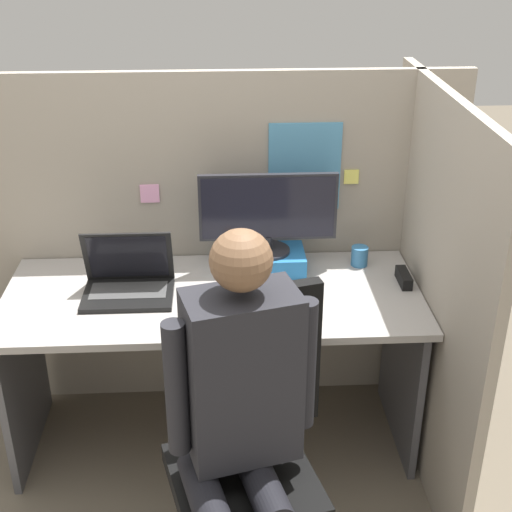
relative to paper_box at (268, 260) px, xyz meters
The scene contains 13 objects.
ground_plane 0.98m from the paper_box, 112.98° to the right, with size 12.00×12.00×0.00m, color #665B4C.
cubicle_panel_back 0.29m from the paper_box, 143.69° to the left, with size 2.17×0.05×1.54m.
cubicle_panel_right 0.68m from the paper_box, 23.59° to the right, with size 0.04×1.34×1.54m.
desk 0.38m from the paper_box, 139.02° to the right, with size 1.67×0.70×0.74m.
paper_box is the anchor object (origin of this frame).
monitor 0.22m from the paper_box, 90.00° to the left, with size 0.57×0.19×0.34m.
laptop 0.60m from the paper_box, 161.53° to the right, with size 0.35×0.25×0.26m.
mouse 0.40m from the paper_box, 133.56° to the right, with size 0.07×0.05×0.04m.
stapler 0.57m from the paper_box, 15.94° to the right, with size 0.04×0.14×0.05m.
carrot_toy 0.40m from the paper_box, 114.33° to the right, with size 0.05×0.14×0.05m.
office_chair 0.86m from the paper_box, 97.91° to the right, with size 0.57×0.61×1.01m.
person 0.97m from the paper_box, 99.04° to the right, with size 0.47×0.50×1.33m.
coffee_mug 0.40m from the paper_box, ahead, with size 0.07×0.07×0.08m.
Camera 1 is at (0.04, -2.14, 2.14)m, focal length 50.00 mm.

